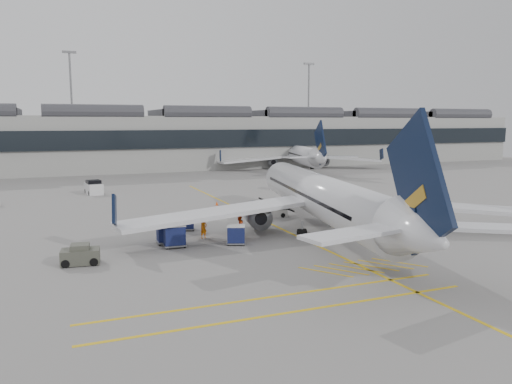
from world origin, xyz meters
name	(u,v)px	position (x,y,z in m)	size (l,w,h in m)	color
ground	(195,257)	(0.00, 0.00, 0.00)	(220.00, 220.00, 0.00)	gray
terminal	(102,140)	(0.00, 71.93, 6.14)	(200.00, 20.45, 12.40)	#9E9E99
light_masts	(87,101)	(-1.67, 86.00, 14.49)	(113.00, 0.60, 25.45)	slate
apron_markings	(266,222)	(10.00, 10.00, 0.01)	(0.25, 60.00, 0.01)	gold
airliner_main	(324,198)	(12.92, 3.63, 3.14)	(36.09, 39.80, 10.68)	silver
airliner_far	(299,155)	(38.87, 59.58, 3.00)	(34.24, 37.81, 10.20)	silver
belt_loader	(266,211)	(10.94, 12.25, 0.60)	(5.08, 2.03, 2.04)	beige
baggage_cart_a	(236,234)	(4.09, 2.32, 0.85)	(1.86, 1.72, 1.59)	gray
baggage_cart_b	(186,221)	(1.64, 9.10, 0.86)	(1.79, 1.61, 1.60)	gray
baggage_cart_c	(174,235)	(-0.76, 3.36, 0.98)	(1.82, 1.52, 1.83)	gray
baggage_cart_d	(167,231)	(-1.01, 4.79, 1.00)	(1.85, 1.55, 1.87)	gray
ramp_agent_a	(204,228)	(2.26, 5.45, 0.86)	(0.63, 0.41, 1.72)	orange
ramp_agent_b	(239,226)	(5.27, 4.82, 0.97)	(0.94, 0.73, 1.94)	#E53E0C
pushback_tug	(80,255)	(-7.95, 1.06, 0.64)	(2.75, 1.90, 1.44)	#494A3F
safety_cone_nose	(217,203)	(8.42, 21.20, 0.25)	(0.36, 0.36, 0.50)	#F24C0A
safety_cone_engine	(336,218)	(16.91, 8.02, 0.26)	(0.37, 0.37, 0.51)	#F24C0A
service_van_mid	(94,188)	(-4.46, 36.59, 0.86)	(2.37, 3.97, 1.93)	silver
service_van_right	(282,184)	(21.54, 31.08, 0.74)	(3.60, 2.82, 1.65)	silver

